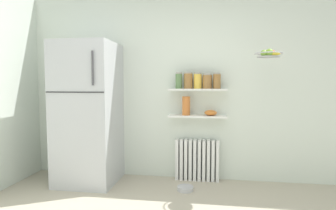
% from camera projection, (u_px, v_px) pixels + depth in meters
% --- Properties ---
extents(back_wall, '(7.04, 0.10, 2.60)m').
position_uv_depth(back_wall, '(186.00, 85.00, 3.85)').
color(back_wall, silver).
rests_on(back_wall, ground_plane).
extents(refrigerator, '(0.75, 0.75, 1.85)m').
position_uv_depth(refrigerator, '(88.00, 113.00, 3.66)').
color(refrigerator, '#B7BABF').
rests_on(refrigerator, ground_plane).
extents(radiator, '(0.59, 0.12, 0.56)m').
position_uv_depth(radiator, '(197.00, 160.00, 3.77)').
color(radiator, white).
rests_on(radiator, ground_plane).
extents(wall_shelf_lower, '(0.77, 0.22, 0.02)m').
position_uv_depth(wall_shelf_lower, '(197.00, 116.00, 3.70)').
color(wall_shelf_lower, white).
extents(wall_shelf_upper, '(0.77, 0.22, 0.02)m').
position_uv_depth(wall_shelf_upper, '(198.00, 90.00, 3.67)').
color(wall_shelf_upper, white).
extents(storage_jar_0, '(0.09, 0.09, 0.22)m').
position_uv_depth(storage_jar_0, '(179.00, 81.00, 3.70)').
color(storage_jar_0, '#5B7F4C').
rests_on(storage_jar_0, wall_shelf_upper).
extents(storage_jar_1, '(0.11, 0.11, 0.22)m').
position_uv_depth(storage_jar_1, '(188.00, 81.00, 3.68)').
color(storage_jar_1, olive).
rests_on(storage_jar_1, wall_shelf_upper).
extents(storage_jar_2, '(0.10, 0.10, 0.21)m').
position_uv_depth(storage_jar_2, '(198.00, 81.00, 3.66)').
color(storage_jar_2, yellow).
rests_on(storage_jar_2, wall_shelf_upper).
extents(storage_jar_3, '(0.12, 0.12, 0.20)m').
position_uv_depth(storage_jar_3, '(207.00, 81.00, 3.64)').
color(storage_jar_3, olive).
rests_on(storage_jar_3, wall_shelf_upper).
extents(storage_jar_4, '(0.10, 0.10, 0.21)m').
position_uv_depth(storage_jar_4, '(217.00, 81.00, 3.62)').
color(storage_jar_4, olive).
rests_on(storage_jar_4, wall_shelf_upper).
extents(vase, '(0.11, 0.11, 0.25)m').
position_uv_depth(vase, '(186.00, 106.00, 3.71)').
color(vase, '#CC7033').
rests_on(vase, wall_shelf_lower).
extents(shelf_bowl, '(0.16, 0.16, 0.07)m').
position_uv_depth(shelf_bowl, '(211.00, 113.00, 3.67)').
color(shelf_bowl, orange).
rests_on(shelf_bowl, wall_shelf_lower).
extents(pet_food_bowl, '(0.20, 0.20, 0.05)m').
position_uv_depth(pet_food_bowl, '(185.00, 188.00, 3.42)').
color(pet_food_bowl, '#B7B7BC').
rests_on(pet_food_bowl, ground_plane).
extents(hanging_fruit_basket, '(0.32, 0.32, 0.10)m').
position_uv_depth(hanging_fruit_basket, '(269.00, 54.00, 3.22)').
color(hanging_fruit_basket, '#B2B2B7').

